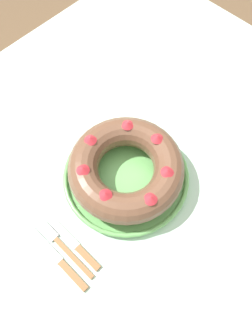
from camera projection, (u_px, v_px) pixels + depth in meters
ground_plane at (128, 248)px, 1.54m from camera, size 8.00×8.00×0.00m
dining_table at (129, 196)px, 0.94m from camera, size 1.47×1.28×0.75m
serving_dish at (126, 176)px, 0.87m from camera, size 0.33×0.33×0.02m
bundt_cake at (126, 168)px, 0.83m from camera, size 0.30×0.30×0.09m
fork at (62, 246)px, 0.80m from camera, size 0.02×0.19×0.01m
serving_knife at (61, 263)px, 0.78m from camera, size 0.02×0.20×0.01m
cake_knife at (78, 248)px, 0.80m from camera, size 0.02×0.17×0.01m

